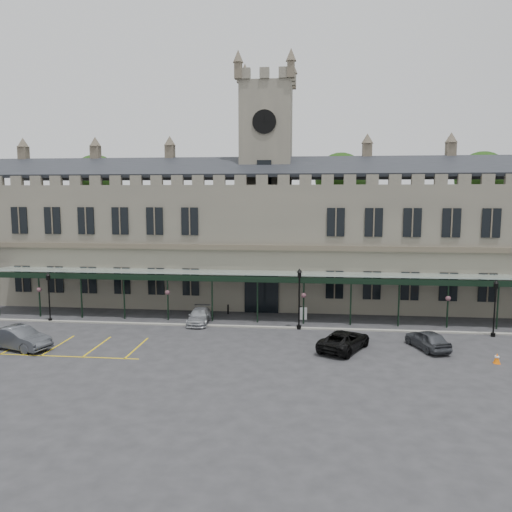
# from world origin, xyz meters

# --- Properties ---
(ground) EXTENTS (140.00, 140.00, 0.00)m
(ground) POSITION_xyz_m (0.00, 0.00, 0.00)
(ground) COLOR #29292C
(station_building) EXTENTS (60.00, 10.36, 17.30)m
(station_building) POSITION_xyz_m (0.00, 15.91, 6.47)
(station_building) COLOR #605C50
(station_building) RESTS_ON ground
(clock_tower) EXTENTS (5.60, 5.60, 24.80)m
(clock_tower) POSITION_xyz_m (0.00, 16.00, 13.11)
(clock_tower) COLOR #605C50
(clock_tower) RESTS_ON ground
(canopy) EXTENTS (50.00, 4.10, 4.30)m
(canopy) POSITION_xyz_m (0.00, 7.46, 2.40)
(canopy) COLOR #8C9E93
(canopy) RESTS_ON ground
(kerb) EXTENTS (60.00, 0.40, 0.12)m
(kerb) POSITION_xyz_m (0.00, 5.50, 0.06)
(kerb) COLOR gray
(kerb) RESTS_ON ground
(parking_markings) EXTENTS (16.00, 6.00, 0.01)m
(parking_markings) POSITION_xyz_m (-14.00, -1.50, 0.00)
(parking_markings) COLOR gold
(parking_markings) RESTS_ON ground
(tree_behind_left) EXTENTS (6.00, 6.00, 16.00)m
(tree_behind_left) POSITION_xyz_m (-22.00, 25.00, 12.81)
(tree_behind_left) COLOR #332314
(tree_behind_left) RESTS_ON ground
(tree_behind_mid) EXTENTS (6.00, 6.00, 16.00)m
(tree_behind_mid) POSITION_xyz_m (8.00, 25.00, 12.81)
(tree_behind_mid) COLOR #332314
(tree_behind_mid) RESTS_ON ground
(tree_behind_right) EXTENTS (6.00, 6.00, 16.00)m
(tree_behind_right) POSITION_xyz_m (24.00, 25.00, 12.81)
(tree_behind_right) COLOR #332314
(tree_behind_right) RESTS_ON ground
(lamp_post_left) EXTENTS (0.42, 0.42, 4.39)m
(lamp_post_left) POSITION_xyz_m (-18.16, 5.54, 2.60)
(lamp_post_left) COLOR black
(lamp_post_left) RESTS_ON ground
(lamp_post_mid) EXTENTS (0.48, 0.48, 5.10)m
(lamp_post_mid) POSITION_xyz_m (3.65, 5.42, 3.02)
(lamp_post_mid) COLOR black
(lamp_post_mid) RESTS_ON ground
(lamp_post_right) EXTENTS (0.43, 0.43, 4.54)m
(lamp_post_right) POSITION_xyz_m (18.90, 4.81, 2.69)
(lamp_post_right) COLOR black
(lamp_post_right) RESTS_ON ground
(traffic_cone) EXTENTS (0.45, 0.45, 0.71)m
(traffic_cone) POSITION_xyz_m (16.85, -1.73, 0.35)
(traffic_cone) COLOR orange
(traffic_cone) RESTS_ON ground
(sign_board) EXTENTS (0.66, 0.13, 1.14)m
(sign_board) POSITION_xyz_m (3.97, 8.54, 0.55)
(sign_board) COLOR black
(sign_board) RESTS_ON ground
(bollard_left) EXTENTS (0.16, 0.16, 0.89)m
(bollard_left) POSITION_xyz_m (-3.05, 9.98, 0.45)
(bollard_left) COLOR black
(bollard_left) RESTS_ON ground
(bollard_right) EXTENTS (0.17, 0.17, 0.97)m
(bollard_right) POSITION_xyz_m (3.73, 9.63, 0.48)
(bollard_right) COLOR black
(bollard_right) RESTS_ON ground
(car_left_b) EXTENTS (5.25, 3.12, 1.63)m
(car_left_b) POSITION_xyz_m (-16.39, -2.13, 0.82)
(car_left_b) COLOR #3B3E43
(car_left_b) RESTS_ON ground
(car_taxi) EXTENTS (2.03, 4.42, 1.25)m
(car_taxi) POSITION_xyz_m (-5.00, 6.40, 0.63)
(car_taxi) COLOR #A3A5AA
(car_taxi) RESTS_ON ground
(car_van) EXTENTS (4.44, 5.59, 1.41)m
(car_van) POSITION_xyz_m (7.00, 0.16, 0.71)
(car_van) COLOR black
(car_van) RESTS_ON ground
(car_right_a) EXTENTS (2.92, 4.44, 1.41)m
(car_right_a) POSITION_xyz_m (13.00, 0.99, 0.70)
(car_right_a) COLOR #3B3E43
(car_right_a) RESTS_ON ground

